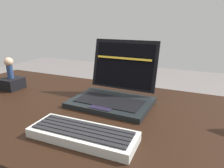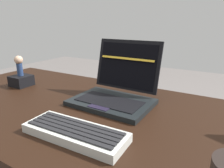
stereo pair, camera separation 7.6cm
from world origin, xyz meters
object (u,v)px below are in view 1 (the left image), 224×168
(laptop_front, at_px, (115,90))
(external_keyboard, at_px, (83,134))
(figurine_stand, at_px, (12,84))
(figurine, at_px, (9,66))

(laptop_front, relative_size, external_keyboard, 1.01)
(laptop_front, xyz_separation_m, figurine_stand, (-0.53, -0.06, -0.02))
(laptop_front, height_order, external_keyboard, laptop_front)
(laptop_front, xyz_separation_m, external_keyboard, (0.03, -0.30, -0.03))
(external_keyboard, relative_size, figurine_stand, 3.38)
(figurine_stand, bearing_deg, external_keyboard, -23.15)
(external_keyboard, bearing_deg, laptop_front, 95.72)
(external_keyboard, height_order, figurine, figurine)
(figurine_stand, height_order, figurine, figurine)
(laptop_front, distance_m, external_keyboard, 0.30)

